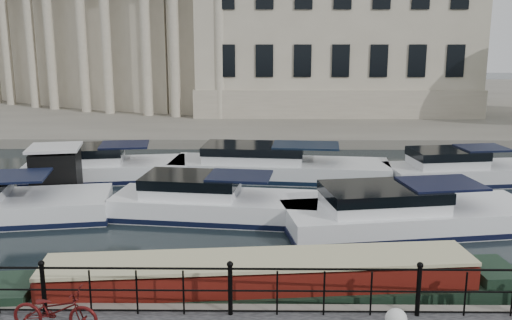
{
  "coord_description": "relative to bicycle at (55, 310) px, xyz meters",
  "views": [
    {
      "loc": [
        0.68,
        -13.47,
        6.49
      ],
      "look_at": [
        0.5,
        2.0,
        3.0
      ],
      "focal_mm": 40.0,
      "sensor_mm": 36.0,
      "label": 1
    }
  ],
  "objects": [
    {
      "name": "civic_building",
      "position": [
        2.49,
        37.71,
        6.02
      ],
      "size": [
        53.55,
        31.84,
        16.85
      ],
      "color": "#ADA38C",
      "rests_on": "far_bank"
    },
    {
      "name": "ground_plane",
      "position": [
        3.49,
        3.01,
        -1.02
      ],
      "size": [
        160.0,
        160.0,
        0.0
      ],
      "primitive_type": "plane",
      "color": "black",
      "rests_on": "ground"
    },
    {
      "name": "cabin_cruisers",
      "position": [
        2.95,
        11.17,
        -0.65
      ],
      "size": [
        26.94,
        10.77,
        1.99
      ],
      "color": "white",
      "rests_on": "ground_plane"
    },
    {
      "name": "narrowboat",
      "position": [
        4.12,
        2.34,
        -0.65
      ],
      "size": [
        13.0,
        2.97,
        1.48
      ],
      "rotation": [
        0.0,
        0.0,
        0.1
      ],
      "color": "black",
      "rests_on": "ground_plane"
    },
    {
      "name": "far_bank",
      "position": [
        3.49,
        42.01,
        -0.74
      ],
      "size": [
        120.0,
        42.0,
        0.55
      ],
      "primitive_type": "cube",
      "color": "#6B665B",
      "rests_on": "ground_plane"
    },
    {
      "name": "harbour_hut",
      "position": [
        -4.0,
        11.33,
        -0.06
      ],
      "size": [
        3.01,
        2.66,
        2.16
      ],
      "rotation": [
        0.0,
        0.0,
        0.19
      ],
      "color": "#6B665B",
      "rests_on": "ground_plane"
    },
    {
      "name": "railing",
      "position": [
        3.49,
        0.76,
        0.18
      ],
      "size": [
        24.14,
        0.14,
        1.22
      ],
      "color": "black",
      "rests_on": "near_quay"
    },
    {
      "name": "bicycle",
      "position": [
        0.0,
        0.0,
        0.0
      ],
      "size": [
        1.83,
        0.8,
        0.93
      ],
      "primitive_type": "imported",
      "rotation": [
        0.0,
        0.0,
        1.47
      ],
      "color": "#450C0C",
      "rests_on": "near_quay"
    }
  ]
}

